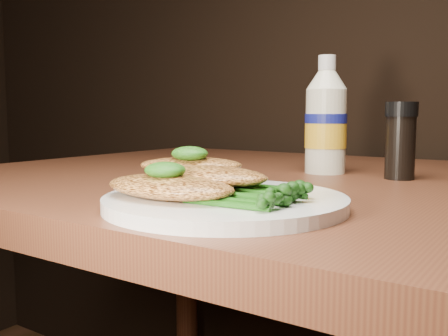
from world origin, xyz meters
The scene contains 9 objects.
plate centered at (0.00, 0.78, 0.76)m, with size 0.25×0.25×0.01m, color white.
chicken_front centered at (-0.04, 0.74, 0.77)m, with size 0.14×0.08×0.02m, color #E19647.
chicken_mid centered at (-0.02, 0.78, 0.78)m, with size 0.13×0.07×0.02m, color #E19647.
chicken_back centered at (-0.06, 0.80, 0.79)m, with size 0.11×0.06×0.02m, color #E19647.
pesto_front centered at (-0.04, 0.73, 0.79)m, with size 0.04×0.04×0.02m, color #073307.
pesto_back centered at (-0.06, 0.79, 0.80)m, with size 0.04×0.04×0.02m, color #073307.
broccolini_bundle centered at (0.04, 0.77, 0.77)m, with size 0.11×0.09×0.02m, color #1D5913, non-canonical shape.
mayo_bottle centered at (-0.04, 1.12, 0.84)m, with size 0.07×0.07×0.18m, color #ECEAC8, non-canonical shape.
pepper_grinder centered at (0.08, 1.11, 0.81)m, with size 0.05×0.05×0.11m, color black, non-canonical shape.
Camera 1 is at (0.28, 0.37, 0.85)m, focal length 40.57 mm.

